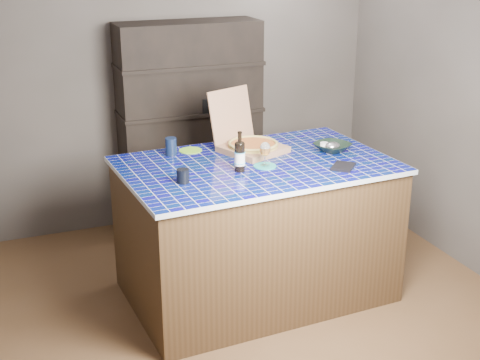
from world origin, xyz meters
name	(u,v)px	position (x,y,z in m)	size (l,w,h in m)	color
room	(260,135)	(0.00, 0.00, 1.25)	(3.50, 3.50, 3.50)	brown
shelving_unit	(191,127)	(0.00, 1.53, 0.90)	(1.20, 0.41, 1.80)	black
kitchen_island	(256,229)	(0.04, 0.16, 0.50)	(1.89, 1.26, 1.00)	#3F2B19
pizza_box	(251,143)	(0.11, 0.42, 1.06)	(0.53, 0.58, 0.42)	#8F644A
mead_bottle	(240,156)	(-0.13, 0.05, 1.11)	(0.07, 0.07, 0.27)	black
teal_trivet	(265,166)	(0.07, 0.07, 1.00)	(0.15, 0.15, 0.01)	teal
wine_glass	(265,150)	(0.07, 0.07, 1.12)	(0.07, 0.07, 0.17)	white
tumbler	(183,176)	(-0.54, -0.03, 1.05)	(0.08, 0.08, 0.09)	black
dvd_case	(343,167)	(0.55, -0.14, 1.01)	(0.13, 0.19, 0.01)	black
bowl	(332,147)	(0.65, 0.20, 1.03)	(0.25, 0.25, 0.06)	black
foil_contents	(332,146)	(0.65, 0.20, 1.04)	(0.11, 0.10, 0.05)	#B2B3BE
white_jar	(324,146)	(0.61, 0.25, 1.03)	(0.06, 0.06, 0.05)	white
navy_cup	(171,147)	(-0.45, 0.54, 1.06)	(0.08, 0.08, 0.13)	black
green_trivet	(191,150)	(-0.29, 0.59, 1.00)	(0.17, 0.17, 0.01)	#79C42A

